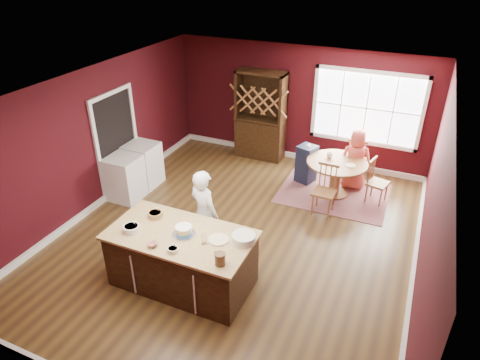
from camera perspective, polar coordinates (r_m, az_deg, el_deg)
name	(u,v)px	position (r m, az deg, el deg)	size (l,w,h in m)	color
room_shell	(238,170)	(7.06, -0.31, 1.41)	(7.00, 7.00, 7.00)	brown
window	(367,108)	(9.75, 16.52, 9.18)	(2.36, 0.10, 1.66)	white
doorway	(117,144)	(9.13, -16.02, 4.67)	(0.08, 1.26, 2.13)	white
kitchen_island	(182,260)	(6.62, -7.71, -10.51)	(2.15, 1.13, 0.92)	black
dining_table	(336,171)	(8.97, 12.69, 1.16)	(1.23, 1.23, 0.75)	brown
baker	(204,214)	(6.97, -4.81, -4.51)	(0.57, 0.38, 1.57)	white
layer_cake	(184,230)	(6.28, -7.51, -6.69)	(0.34, 0.34, 0.14)	white
bowl_blue	(131,228)	(6.50, -14.28, -6.28)	(0.24, 0.24, 0.09)	white
bowl_yellow	(155,215)	(6.74, -11.24, -4.55)	(0.22, 0.22, 0.08)	#A08354
bowl_pink	(152,245)	(6.15, -11.60, -8.45)	(0.16, 0.16, 0.06)	silver
bowl_olive	(173,250)	(6.00, -8.94, -9.17)	(0.16, 0.16, 0.06)	beige
drinking_glass	(204,239)	(6.06, -4.82, -7.81)	(0.08, 0.08, 0.16)	silver
dinner_plate	(219,240)	(6.15, -2.87, -7.94)	(0.30, 0.30, 0.02)	beige
white_tub	(244,238)	(6.09, 0.49, -7.78)	(0.34, 0.34, 0.12)	silver
stoneware_crock	(220,259)	(5.70, -2.68, -10.47)	(0.14, 0.14, 0.17)	brown
toy_figurine	(216,253)	(5.88, -3.27, -9.65)	(0.04, 0.04, 0.07)	gold
rug	(333,193)	(9.22, 12.34, -1.74)	(2.20, 1.70, 0.01)	brown
chair_east	(378,181)	(8.95, 17.93, -0.18)	(0.39, 0.37, 0.93)	brown
chair_south	(324,190)	(8.29, 11.17, -1.35)	(0.42, 0.40, 1.01)	brown
chair_north	(357,159)	(9.61, 15.30, 2.76)	(0.45, 0.43, 1.06)	#9D5B2B
seated_woman	(355,159)	(9.27, 15.14, 2.68)	(0.65, 0.42, 1.33)	#CD5145
high_chair	(306,163)	(9.39, 8.84, 2.23)	(0.36, 0.36, 0.88)	#161E3B
toddler	(306,146)	(9.29, 8.85, 4.48)	(0.18, 0.14, 0.26)	#8CA5BF
table_plate	(351,165)	(8.77, 14.54, 1.89)	(0.20, 0.20, 0.02)	beige
table_cup	(330,155)	(9.00, 11.87, 3.24)	(0.12, 0.12, 0.10)	white
hutch	(261,116)	(10.20, 2.76, 8.58)	(1.15, 0.48, 2.12)	black
washer	(125,178)	(8.96, -15.13, 0.25)	(0.63, 0.61, 0.91)	white
dryer	(143,164)	(9.40, -12.80, 2.03)	(0.64, 0.62, 0.93)	silver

